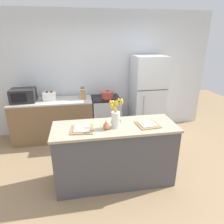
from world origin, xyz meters
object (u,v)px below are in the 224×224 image
Objects in this scene: toaster at (50,96)px; microwave at (23,95)px; cooking_pot at (107,95)px; knife_block at (83,94)px; pear_figurine at (106,126)px; refrigerator at (147,96)px; plate_setting_right at (148,124)px; plate_setting_left at (82,129)px; flower_vase at (116,116)px; stove_range at (106,117)px.

microwave reaches higher than toaster.
knife_block is at bearing 176.41° from cooking_pot.
pear_figurine is 1.69m from cooking_pot.
refrigerator reaches higher than knife_block.
toaster reaches higher than plate_setting_right.
plate_setting_left is 1.72m from cooking_pot.
refrigerator reaches higher than plate_setting_right.
plate_setting_left is 1.23× the size of knife_block.
plate_setting_left is at bearing -92.71° from knife_block.
flower_vase is 2.01m from toaster.
flower_vase is 1.30× the size of plate_setting_left.
toaster is 1.23m from cooking_pot.
pear_figurine is at bearing -125.09° from refrigerator.
plate_setting_left is at bearing -178.21° from flower_vase.
knife_block is (-0.25, 1.70, 0.01)m from pear_figurine.
plate_setting_left is (-0.33, 0.05, -0.04)m from pear_figurine.
flower_vase is 1.61m from cooking_pot.
microwave is at bearing -179.97° from refrigerator.
toaster reaches higher than plate_setting_left.
microwave is at bearing 134.40° from flower_vase.
refrigerator is at bearing 57.38° from flower_vase.
refrigerator is 5.34× the size of plate_setting_left.
toaster is 0.70m from knife_block.
cooking_pot is at bearing 101.98° from plate_setting_right.
pear_figurine is 0.42× the size of plate_setting_left.
flower_vase reaches higher than microwave.
cooking_pot is (0.03, -0.04, 0.52)m from stove_range.
plate_setting_left is (-0.57, -1.65, 0.51)m from stove_range.
plate_setting_right is (0.37, -1.65, 0.51)m from stove_range.
knife_block is (0.08, 1.65, 0.05)m from plate_setting_left.
microwave is at bearing 141.46° from plate_setting_right.
cooking_pot is (-0.92, -0.04, 0.08)m from refrigerator.
stove_range is 3.32× the size of knife_block.
knife_block reaches higher than plate_setting_left.
toaster is at bearing 176.32° from cooking_pot.
cooking_pot reaches higher than plate_setting_left.
pear_figurine is (-0.24, -1.70, 0.55)m from stove_range.
pear_figurine is 0.29× the size of microwave.
pear_figurine is at bearing -98.20° from stove_range.
flower_vase is 1.62× the size of cooking_pot.
plate_setting_right reaches higher than stove_range.
refrigerator is at bearing 54.91° from pear_figurine.
flower_vase is at bearing -45.60° from microwave.
pear_figurine is (-0.15, -0.06, -0.12)m from flower_vase.
microwave is (-2.65, -0.00, 0.14)m from refrigerator.
refrigerator is at bearing 0.18° from knife_block.
stove_range is at bearing 0.44° from knife_block.
stove_range is 3.20× the size of toaster.
toaster is (-0.62, 1.69, 0.02)m from plate_setting_left.
plate_setting_right is 0.69× the size of microwave.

